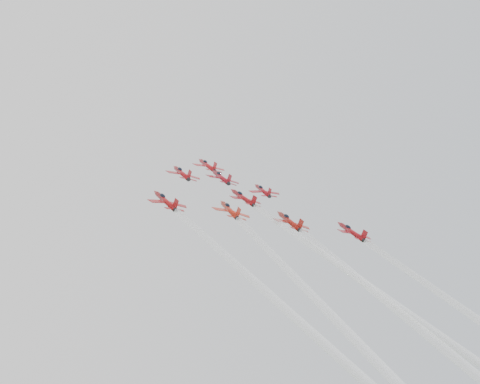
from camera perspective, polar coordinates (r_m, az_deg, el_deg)
name	(u,v)px	position (r m, az deg, el deg)	size (l,w,h in m)	color
jet_lead	(207,165)	(163.76, -3.51, 2.88)	(10.57, 12.85, 10.26)	#A60F15
jet_row2_left	(182,173)	(141.80, -6.23, 2.04)	(9.78, 11.89, 9.49)	maroon
jet_row2_center	(221,177)	(151.77, -2.03, 1.60)	(10.36, 12.58, 10.05)	maroon
jet_row2_right	(263,190)	(151.50, 2.44, 0.16)	(9.29, 11.29, 9.02)	maroon
jet_center	(339,278)	(97.94, 10.54, -9.05)	(9.33, 80.42, 64.12)	maroon
jet_rear_farleft	(245,303)	(73.69, 0.49, -11.74)	(8.79, 75.75, 60.40)	maroon
jet_rear_left	(337,312)	(82.42, 10.27, -12.48)	(9.22, 79.52, 63.40)	#B12110
jet_rear_right	(427,329)	(91.27, 19.32, -13.67)	(9.81, 84.56, 67.43)	maroon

